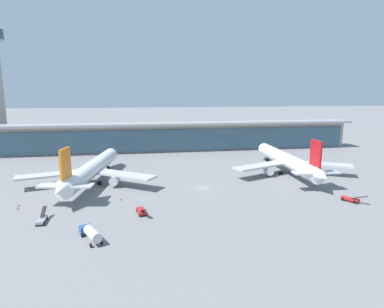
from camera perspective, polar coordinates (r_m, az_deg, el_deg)
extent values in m
plane|color=slate|center=(104.16, 1.98, -6.11)|extent=(1200.00, 1200.00, 0.00)
cylinder|color=white|center=(114.24, -17.33, -2.48)|extent=(13.71, 50.35, 5.29)
cone|color=white|center=(139.87, -14.06, 0.07)|extent=(5.92, 5.57, 5.19)
cone|color=white|center=(89.64, -22.44, -6.07)|extent=(5.68, 6.54, 4.76)
cube|color=black|center=(136.82, -14.38, 0.21)|extent=(4.28, 2.83, 0.64)
cube|color=#B7BABF|center=(114.24, -23.46, -3.37)|extent=(23.53, 11.99, 0.64)
cube|color=#B7BABF|center=(107.22, -12.19, -3.59)|extent=(21.92, 18.07, 0.64)
cylinder|color=silver|center=(113.14, -22.23, -4.36)|extent=(3.53, 4.27, 2.92)
cylinder|color=silver|center=(107.79, -13.64, -4.58)|extent=(3.53, 4.27, 2.92)
cube|color=orange|center=(92.27, -21.64, -1.56)|extent=(1.71, 6.40, 8.21)
cube|color=#B7BABF|center=(92.83, -21.59, -5.27)|extent=(15.07, 6.43, 0.46)
cylinder|color=black|center=(113.70, -19.02, -4.92)|extent=(1.30, 1.44, 1.28)
cylinder|color=black|center=(111.93, -16.19, -5.00)|extent=(1.30, 1.44, 1.28)
cylinder|color=black|center=(133.99, -14.70, -2.34)|extent=(1.30, 1.44, 1.28)
cylinder|color=white|center=(128.20, 16.39, -1.01)|extent=(7.91, 50.39, 5.29)
cone|color=white|center=(153.14, 12.44, 1.05)|extent=(5.43, 5.03, 5.19)
cone|color=white|center=(104.50, 22.14, -3.71)|extent=(5.06, 6.06, 4.76)
cube|color=black|center=(150.17, 12.83, 1.20)|extent=(4.08, 2.39, 0.64)
cube|color=#B7BABF|center=(120.14, 12.20, -2.04)|extent=(23.28, 14.29, 0.64)
cube|color=#B7BABF|center=(129.27, 21.82, -1.68)|extent=(22.78, 16.17, 0.64)
cylinder|color=silver|center=(120.96, 13.48, -2.90)|extent=(3.12, 3.98, 2.92)
cylinder|color=silver|center=(127.92, 20.80, -2.57)|extent=(3.12, 3.98, 2.92)
cube|color=red|center=(107.16, 21.21, 0.11)|extent=(0.97, 6.41, 8.21)
cube|color=#B7BABF|center=(107.57, 21.22, -3.10)|extent=(14.79, 4.77, 0.46)
cylinder|color=black|center=(125.57, 15.54, -3.26)|extent=(1.16, 1.33, 1.28)
cylinder|color=black|center=(127.88, 17.96, -3.14)|extent=(1.16, 1.33, 1.28)
cylinder|color=black|center=(147.34, 13.27, -1.10)|extent=(1.16, 1.33, 1.28)
cube|color=#B21E1E|center=(83.76, -9.02, -10.00)|extent=(2.66, 5.05, 0.60)
cube|color=black|center=(81.14, -8.70, -9.86)|extent=(1.62, 4.05, 1.72)
cylinder|color=black|center=(82.48, -8.21, -10.53)|extent=(0.44, 0.94, 0.90)
cylinder|color=black|center=(82.18, -9.35, -10.65)|extent=(0.44, 0.94, 0.90)
cylinder|color=black|center=(85.55, -8.69, -9.75)|extent=(0.44, 0.94, 0.90)
cylinder|color=black|center=(85.27, -9.80, -9.86)|extent=(0.44, 0.94, 0.90)
cube|color=gray|center=(85.21, -25.27, -10.57)|extent=(2.00, 4.87, 0.60)
cube|color=black|center=(87.06, -24.97, -9.34)|extent=(1.06, 3.99, 1.72)
cylinder|color=black|center=(87.03, -25.55, -10.36)|extent=(0.32, 0.91, 0.90)
cylinder|color=black|center=(86.65, -24.46, -10.36)|extent=(0.32, 0.91, 0.90)
cylinder|color=black|center=(83.99, -26.07, -11.17)|extent=(0.32, 0.91, 0.90)
cylinder|color=black|center=(83.60, -24.95, -11.18)|extent=(0.32, 0.91, 0.90)
cube|color=#234C9E|center=(75.09, -18.47, -12.59)|extent=(3.04, 2.85, 1.50)
cylinder|color=silver|center=(70.60, -17.28, -13.44)|extent=(4.36, 5.95, 2.10)
cylinder|color=black|center=(74.27, -19.03, -13.52)|extent=(0.65, 0.93, 0.90)
cylinder|color=black|center=(74.85, -17.38, -13.23)|extent=(0.65, 0.93, 0.90)
cylinder|color=black|center=(69.30, -17.59, -15.26)|extent=(0.65, 0.93, 0.90)
cylinder|color=black|center=(69.91, -15.82, -14.91)|extent=(0.65, 0.93, 0.90)
cube|color=#B21E1E|center=(101.99, 26.37, -7.20)|extent=(3.97, 5.05, 0.60)
cube|color=black|center=(100.80, 27.68, -6.88)|extent=(2.76, 3.87, 1.72)
cylinder|color=black|center=(102.20, 27.41, -7.43)|extent=(0.69, 0.92, 0.90)
cylinder|color=black|center=(100.73, 27.03, -7.66)|extent=(0.69, 0.92, 0.90)
cylinder|color=black|center=(103.44, 25.69, -7.07)|extent=(0.69, 0.92, 0.90)
cylinder|color=black|center=(101.99, 25.29, -7.29)|extent=(0.69, 0.92, 0.90)
cube|color=#9E998E|center=(169.87, -2.74, 2.91)|extent=(188.89, 8.00, 14.00)
cube|color=#3D5B70|center=(165.74, -2.56, 2.47)|extent=(185.11, 0.50, 11.20)
cube|color=gray|center=(167.02, -2.68, 5.40)|extent=(192.67, 12.80, 1.20)
cone|color=orange|center=(100.06, -28.55, -7.97)|extent=(0.44, 0.44, 0.70)
cube|color=black|center=(100.16, -28.53, -8.15)|extent=(0.62, 0.62, 0.04)
cone|color=orange|center=(95.13, -12.62, -7.82)|extent=(0.44, 0.44, 0.70)
cube|color=black|center=(95.24, -12.61, -8.01)|extent=(0.62, 0.62, 0.04)
cone|color=orange|center=(97.62, -28.64, -8.44)|extent=(0.44, 0.44, 0.70)
cube|color=black|center=(97.73, -28.62, -8.62)|extent=(0.62, 0.62, 0.04)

